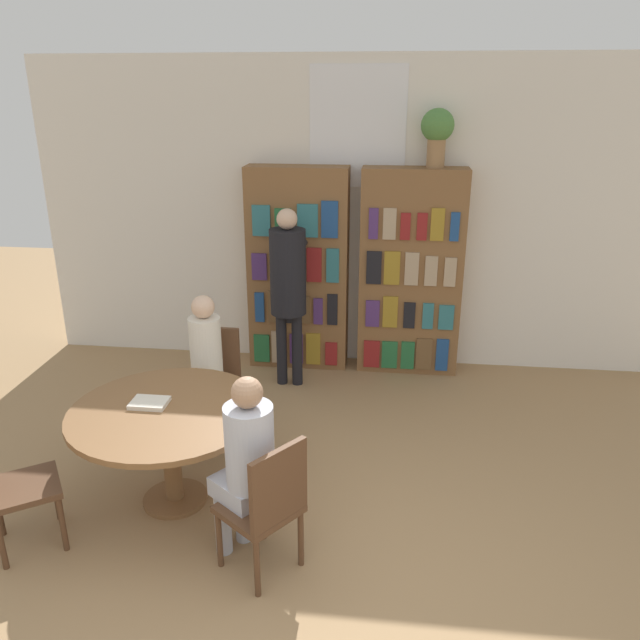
{
  "coord_description": "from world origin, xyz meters",
  "views": [
    {
      "loc": [
        0.37,
        -2.3,
        2.68
      ],
      "look_at": [
        -0.15,
        2.07,
        1.05
      ],
      "focal_mm": 35.0,
      "sensor_mm": 36.0,
      "label": 1
    }
  ],
  "objects_px": {
    "chair_near_camera": "(8,480)",
    "chair_far_side": "(267,503)",
    "librarian_standing": "(288,279)",
    "bookshelf_left": "(298,270)",
    "chair_left_side": "(213,377)",
    "seated_reader_right": "(246,459)",
    "reading_table": "(168,423)",
    "bookshelf_right": "(410,274)",
    "flower_vase": "(437,131)",
    "seated_reader_left": "(205,363)"
  },
  "relations": [
    {
      "from": "bookshelf_left",
      "to": "chair_far_side",
      "type": "height_order",
      "value": "bookshelf_left"
    },
    {
      "from": "chair_far_side",
      "to": "seated_reader_right",
      "type": "relative_size",
      "value": 0.72
    },
    {
      "from": "chair_left_side",
      "to": "librarian_standing",
      "type": "xyz_separation_m",
      "value": [
        0.47,
        0.93,
        0.57
      ]
    },
    {
      "from": "chair_far_side",
      "to": "seated_reader_right",
      "type": "xyz_separation_m",
      "value": [
        -0.14,
        0.11,
        0.21
      ]
    },
    {
      "from": "librarian_standing",
      "to": "chair_far_side",
      "type": "bearing_deg",
      "value": -83.37
    },
    {
      "from": "chair_left_side",
      "to": "seated_reader_right",
      "type": "relative_size",
      "value": 0.72
    },
    {
      "from": "seated_reader_right",
      "to": "librarian_standing",
      "type": "height_order",
      "value": "librarian_standing"
    },
    {
      "from": "bookshelf_right",
      "to": "librarian_standing",
      "type": "relative_size",
      "value": 1.18
    },
    {
      "from": "bookshelf_right",
      "to": "chair_left_side",
      "type": "relative_size",
      "value": 2.3
    },
    {
      "from": "chair_near_camera",
      "to": "seated_reader_right",
      "type": "bearing_deg",
      "value": 58.12
    },
    {
      "from": "chair_near_camera",
      "to": "librarian_standing",
      "type": "xyz_separation_m",
      "value": [
        1.3,
        2.48,
        0.57
      ]
    },
    {
      "from": "seated_reader_left",
      "to": "chair_near_camera",
      "type": "bearing_deg",
      "value": 60.02
    },
    {
      "from": "bookshelf_left",
      "to": "chair_near_camera",
      "type": "xyz_separation_m",
      "value": [
        -1.31,
        -2.98,
        -0.52
      ]
    },
    {
      "from": "bookshelf_left",
      "to": "bookshelf_right",
      "type": "height_order",
      "value": "same"
    },
    {
      "from": "reading_table",
      "to": "seated_reader_left",
      "type": "height_order",
      "value": "seated_reader_left"
    },
    {
      "from": "chair_far_side",
      "to": "chair_near_camera",
      "type": "bearing_deg",
      "value": 126.0
    },
    {
      "from": "chair_left_side",
      "to": "librarian_standing",
      "type": "distance_m",
      "value": 1.19
    },
    {
      "from": "librarian_standing",
      "to": "bookshelf_left",
      "type": "bearing_deg",
      "value": 88.26
    },
    {
      "from": "flower_vase",
      "to": "chair_near_camera",
      "type": "relative_size",
      "value": 0.6
    },
    {
      "from": "bookshelf_right",
      "to": "seated_reader_left",
      "type": "distance_m",
      "value": 2.29
    },
    {
      "from": "chair_near_camera",
      "to": "chair_far_side",
      "type": "xyz_separation_m",
      "value": [
        1.59,
        -0.03,
        0.0
      ]
    },
    {
      "from": "bookshelf_right",
      "to": "flower_vase",
      "type": "xyz_separation_m",
      "value": [
        0.17,
        0.0,
        1.33
      ]
    },
    {
      "from": "seated_reader_left",
      "to": "bookshelf_right",
      "type": "bearing_deg",
      "value": -133.41
    },
    {
      "from": "bookshelf_left",
      "to": "chair_left_side",
      "type": "xyz_separation_m",
      "value": [
        -0.49,
        -1.43,
        -0.52
      ]
    },
    {
      "from": "bookshelf_right",
      "to": "chair_near_camera",
      "type": "bearing_deg",
      "value": -129.04
    },
    {
      "from": "chair_far_side",
      "to": "seated_reader_left",
      "type": "distance_m",
      "value": 1.6
    },
    {
      "from": "chair_far_side",
      "to": "librarian_standing",
      "type": "xyz_separation_m",
      "value": [
        -0.29,
        2.51,
        0.57
      ]
    },
    {
      "from": "bookshelf_left",
      "to": "librarian_standing",
      "type": "xyz_separation_m",
      "value": [
        -0.02,
        -0.5,
        0.05
      ]
    },
    {
      "from": "bookshelf_left",
      "to": "bookshelf_right",
      "type": "relative_size",
      "value": 1.0
    },
    {
      "from": "flower_vase",
      "to": "seated_reader_left",
      "type": "xyz_separation_m",
      "value": [
        -1.77,
        -1.62,
        -1.64
      ]
    },
    {
      "from": "flower_vase",
      "to": "seated_reader_right",
      "type": "relative_size",
      "value": 0.43
    },
    {
      "from": "bookshelf_right",
      "to": "flower_vase",
      "type": "height_order",
      "value": "flower_vase"
    },
    {
      "from": "bookshelf_left",
      "to": "seated_reader_left",
      "type": "bearing_deg",
      "value": -106.87
    },
    {
      "from": "flower_vase",
      "to": "seated_reader_left",
      "type": "bearing_deg",
      "value": -137.43
    },
    {
      "from": "chair_far_side",
      "to": "librarian_standing",
      "type": "bearing_deg",
      "value": 43.78
    },
    {
      "from": "flower_vase",
      "to": "reading_table",
      "type": "relative_size",
      "value": 0.4
    },
    {
      "from": "bookshelf_right",
      "to": "reading_table",
      "type": "xyz_separation_m",
      "value": [
        -1.61,
        -2.42,
        -0.39
      ]
    },
    {
      "from": "bookshelf_left",
      "to": "reading_table",
      "type": "relative_size",
      "value": 1.56
    },
    {
      "from": "seated_reader_right",
      "to": "librarian_standing",
      "type": "distance_m",
      "value": 2.43
    },
    {
      "from": "chair_far_side",
      "to": "librarian_standing",
      "type": "height_order",
      "value": "librarian_standing"
    },
    {
      "from": "flower_vase",
      "to": "chair_left_side",
      "type": "relative_size",
      "value": 0.6
    },
    {
      "from": "seated_reader_left",
      "to": "librarian_standing",
      "type": "distance_m",
      "value": 1.27
    },
    {
      "from": "seated_reader_left",
      "to": "chair_far_side",
      "type": "bearing_deg",
      "value": 119.98
    },
    {
      "from": "chair_near_camera",
      "to": "seated_reader_left",
      "type": "xyz_separation_m",
      "value": [
        0.82,
        1.36,
        0.2
      ]
    },
    {
      "from": "chair_left_side",
      "to": "chair_far_side",
      "type": "bearing_deg",
      "value": 117.0
    },
    {
      "from": "chair_near_camera",
      "to": "chair_far_side",
      "type": "height_order",
      "value": "same"
    },
    {
      "from": "flower_vase",
      "to": "reading_table",
      "type": "bearing_deg",
      "value": -126.35
    },
    {
      "from": "bookshelf_right",
      "to": "bookshelf_left",
      "type": "bearing_deg",
      "value": -179.97
    },
    {
      "from": "reading_table",
      "to": "chair_near_camera",
      "type": "distance_m",
      "value": 0.99
    },
    {
      "from": "chair_near_camera",
      "to": "chair_far_side",
      "type": "bearing_deg",
      "value": 54.0
    }
  ]
}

